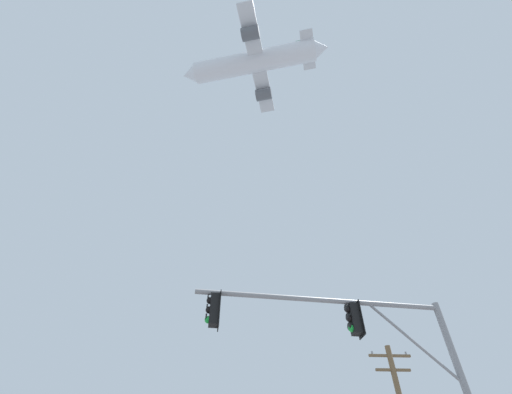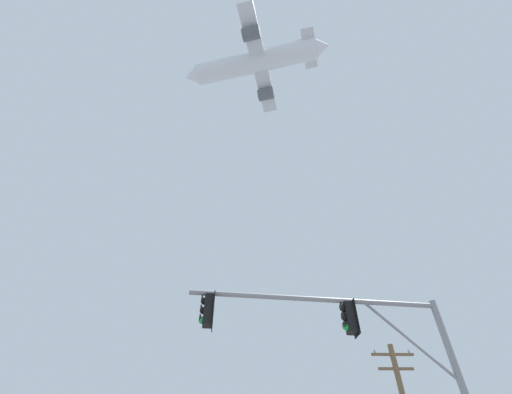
# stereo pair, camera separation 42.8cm
# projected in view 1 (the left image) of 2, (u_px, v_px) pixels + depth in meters

# --- Properties ---
(signal_pole_near) EXTENTS (7.53, 1.04, 6.58)m
(signal_pole_near) POSITION_uv_depth(u_px,v_px,m) (367.00, 351.00, 9.78)
(signal_pole_near) COLOR gray
(signal_pole_near) RESTS_ON ground
(airplane) EXTENTS (20.97, 16.19, 5.75)m
(airplane) POSITION_uv_depth(u_px,v_px,m) (254.00, 62.00, 49.92)
(airplane) COLOR white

